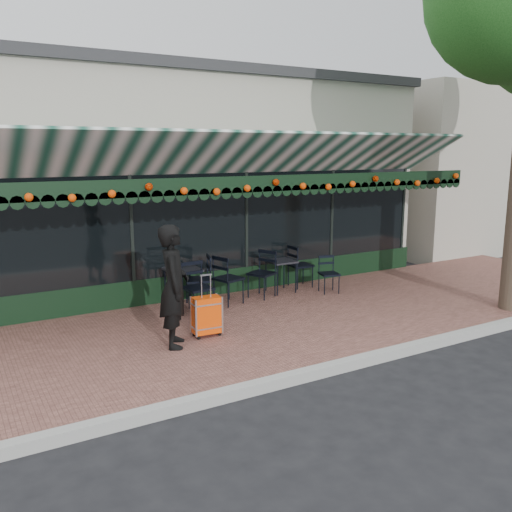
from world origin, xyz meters
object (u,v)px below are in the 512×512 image
cafe_table_b (183,272)px  chair_b_front (198,289)px  chair_b_left (198,280)px  woman (174,286)px  chair_a_front (329,274)px  chair_a_right (301,266)px  cafe_table_a (281,264)px  chair_b_right (228,279)px  suitcase (207,316)px  chair_a_left (262,274)px

cafe_table_b → chair_b_front: size_ratio=0.77×
cafe_table_b → chair_b_left: bearing=-2.9°
woman → chair_a_front: bearing=-49.2°
chair_a_front → chair_b_front: size_ratio=0.80×
chair_a_right → chair_b_left: bearing=97.8°
chair_a_front → chair_b_left: bearing=-175.3°
cafe_table_a → chair_b_right: 1.36m
chair_a_front → chair_b_left: (-2.70, 0.50, 0.10)m
cafe_table_b → chair_a_front: bearing=-9.7°
cafe_table_b → chair_b_left: chair_b_left is taller
woman → cafe_table_b: woman is taller
suitcase → chair_a_right: 3.59m
chair_b_left → chair_b_right: bearing=88.1°
woman → chair_a_right: woman is taller
cafe_table_b → chair_a_front: (3.01, -0.51, -0.29)m
suitcase → chair_a_right: size_ratio=1.08×
woman → chair_a_front: woman is taller
woman → chair_a_left: woman is taller
chair_b_left → chair_a_right: bearing=111.6°
chair_a_right → chair_a_front: 0.74m
suitcase → chair_b_right: size_ratio=1.03×
chair_a_left → cafe_table_a: bearing=80.9°
chair_b_left → cafe_table_a: bearing=108.5°
suitcase → chair_b_front: suitcase is taller
chair_a_left → chair_b_front: chair_b_front is taller
chair_b_left → chair_b_front: size_ratio=1.01×
cafe_table_b → chair_b_front: (0.04, -0.58, -0.19)m
cafe_table_a → chair_a_right: (0.60, 0.15, -0.14)m
chair_b_right → chair_a_front: bearing=-114.3°
chair_b_left → chair_b_front: (-0.26, -0.56, -0.00)m
chair_a_right → chair_b_left: size_ratio=0.94×
cafe_table_b → chair_a_right: 2.80m
cafe_table_a → chair_a_left: 0.59m
chair_b_left → chair_a_front: bearing=96.5°
woman → cafe_table_b: bearing=-3.6°
woman → suitcase: woman is taller
chair_b_left → chair_b_front: chair_b_left is taller
chair_a_left → chair_a_right: size_ratio=1.03×
chair_b_right → cafe_table_b: bearing=60.6°
chair_a_front → chair_b_front: bearing=-163.5°
cafe_table_a → chair_a_right: size_ratio=0.72×
suitcase → chair_b_left: bearing=74.4°
chair_a_right → suitcase: bearing=124.0°
chair_a_left → chair_a_right: chair_a_left is taller
chair_b_right → cafe_table_a: bearing=-96.1°
cafe_table_b → chair_a_right: chair_a_right is taller
suitcase → cafe_table_b: size_ratio=1.33×
chair_a_right → chair_a_left: bearing=108.1°
woman → cafe_table_a: (3.06, 1.84, -0.32)m
chair_b_front → chair_a_right: bearing=10.7°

